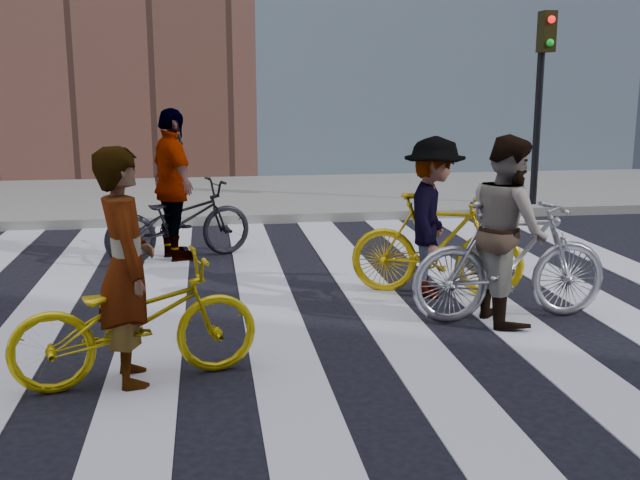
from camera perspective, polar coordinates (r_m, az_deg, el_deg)
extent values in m
plane|color=black|center=(7.05, 0.96, -6.22)|extent=(100.00, 100.00, 0.00)
cube|color=gray|center=(14.31, -4.05, 3.37)|extent=(100.00, 5.00, 0.15)
cube|color=silver|center=(7.15, -21.49, -6.78)|extent=(0.55, 10.00, 0.01)
cube|color=silver|center=(6.98, -12.61, -6.66)|extent=(0.55, 10.00, 0.01)
cube|color=silver|center=(6.98, -3.52, -6.37)|extent=(0.55, 10.00, 0.01)
cube|color=silver|center=(7.16, 5.33, -5.94)|extent=(0.55, 10.00, 0.01)
cube|color=silver|center=(7.49, 13.56, -5.41)|extent=(0.55, 10.00, 0.01)
cube|color=silver|center=(7.97, 20.94, -4.84)|extent=(0.55, 10.00, 0.01)
cylinder|color=black|center=(13.23, 16.24, 8.88)|extent=(0.12, 0.12, 3.20)
cube|color=black|center=(13.11, 16.89, 14.95)|extent=(0.22, 0.28, 0.65)
sphere|color=red|center=(12.98, 17.23, 15.76)|extent=(0.12, 0.12, 0.12)
sphere|color=#0CCC26|center=(12.96, 17.13, 14.18)|extent=(0.12, 0.12, 0.12)
imported|color=#D5BA0B|center=(5.71, -13.86, -5.96)|extent=(1.90, 1.01, 0.95)
imported|color=#9FA2A8|center=(7.17, 14.35, -1.54)|extent=(1.92, 0.59, 1.15)
imported|color=gold|center=(7.88, 8.89, -0.37)|extent=(1.85, 1.10, 1.07)
imported|color=black|center=(9.53, -10.70, 1.45)|extent=(2.00, 1.32, 0.99)
imported|color=slate|center=(5.61, -14.57, -2.04)|extent=(0.55, 0.72, 1.76)
imported|color=slate|center=(7.09, 14.10, 0.78)|extent=(0.68, 0.86, 1.74)
imported|color=slate|center=(7.81, 8.61, 1.72)|extent=(0.96, 1.22, 1.66)
imported|color=slate|center=(9.46, -11.11, 4.11)|extent=(0.84, 1.20, 1.89)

